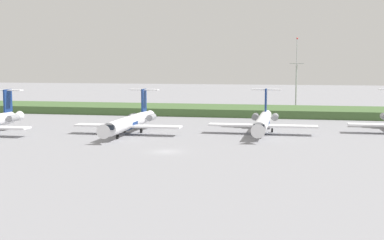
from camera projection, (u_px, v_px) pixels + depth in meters
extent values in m
plane|color=gray|center=(199.00, 129.00, 115.84)|extent=(500.00, 500.00, 0.00)
cube|color=#426033|center=(221.00, 110.00, 150.65)|extent=(320.00, 20.00, 2.19)
cone|color=white|center=(15.00, 117.00, 119.99)|extent=(2.30, 4.00, 2.29)
cube|color=white|center=(3.00, 128.00, 104.29)|extent=(11.00, 3.20, 0.36)
cube|color=navy|center=(8.00, 101.00, 116.63)|extent=(0.36, 3.20, 5.20)
cube|color=white|center=(8.00, 90.00, 116.66)|extent=(6.80, 1.80, 0.24)
cylinder|color=gray|center=(13.00, 118.00, 114.86)|extent=(1.50, 3.40, 1.50)
cylinder|color=white|center=(129.00, 122.00, 107.99)|extent=(2.70, 24.00, 2.70)
cone|color=white|center=(106.00, 131.00, 94.83)|extent=(2.70, 3.00, 2.70)
cone|color=white|center=(148.00, 116.00, 121.64)|extent=(2.30, 4.00, 2.29)
cube|color=black|center=(110.00, 127.00, 96.63)|extent=(2.02, 1.80, 0.90)
cylinder|color=navy|center=(129.00, 123.00, 108.00)|extent=(2.76, 3.60, 2.76)
cube|color=white|center=(101.00, 125.00, 108.22)|extent=(11.00, 3.20, 0.36)
cube|color=white|center=(155.00, 127.00, 105.94)|extent=(11.00, 3.20, 0.36)
cube|color=navy|center=(144.00, 100.00, 118.28)|extent=(0.36, 3.20, 5.20)
cube|color=white|center=(144.00, 90.00, 118.31)|extent=(6.80, 1.80, 0.24)
cylinder|color=gray|center=(132.00, 117.00, 117.37)|extent=(1.50, 3.40, 1.50)
cylinder|color=gray|center=(151.00, 117.00, 116.50)|extent=(1.50, 3.40, 1.50)
cylinder|color=gray|center=(117.00, 134.00, 100.89)|extent=(0.20, 0.20, 0.65)
cylinder|color=black|center=(117.00, 137.00, 100.95)|extent=(0.30, 0.90, 0.90)
cylinder|color=black|center=(124.00, 130.00, 110.91)|extent=(0.35, 0.90, 0.90)
cylinder|color=black|center=(141.00, 131.00, 110.18)|extent=(0.35, 0.90, 0.90)
cylinder|color=white|center=(263.00, 122.00, 108.71)|extent=(2.70, 24.00, 2.70)
cone|color=white|center=(258.00, 130.00, 95.55)|extent=(2.70, 3.00, 2.70)
cone|color=white|center=(266.00, 116.00, 122.36)|extent=(2.29, 4.00, 2.29)
cube|color=black|center=(259.00, 126.00, 97.35)|extent=(2.03, 1.80, 0.90)
cylinder|color=navy|center=(263.00, 123.00, 108.73)|extent=(2.76, 3.60, 2.76)
cube|color=white|center=(235.00, 125.00, 108.95)|extent=(11.00, 3.20, 0.36)
cube|color=white|center=(291.00, 126.00, 106.66)|extent=(11.00, 3.20, 0.36)
cube|color=navy|center=(266.00, 100.00, 119.00)|extent=(0.36, 3.20, 5.20)
cube|color=white|center=(266.00, 90.00, 119.03)|extent=(6.80, 1.80, 0.24)
cylinder|color=gray|center=(255.00, 117.00, 118.10)|extent=(1.50, 3.40, 1.50)
cylinder|color=gray|center=(275.00, 117.00, 117.23)|extent=(1.50, 3.40, 1.50)
cylinder|color=gray|center=(260.00, 134.00, 101.62)|extent=(0.20, 0.20, 0.65)
cylinder|color=black|center=(260.00, 136.00, 101.68)|extent=(0.30, 0.90, 0.90)
cylinder|color=black|center=(255.00, 130.00, 111.64)|extent=(0.35, 0.90, 0.90)
cylinder|color=black|center=(272.00, 130.00, 110.91)|extent=(0.35, 0.90, 0.90)
cube|color=white|center=(374.00, 125.00, 109.05)|extent=(11.00, 3.20, 0.36)
cylinder|color=gray|center=(384.00, 117.00, 118.20)|extent=(1.50, 3.40, 1.50)
cylinder|color=#B2B2B7|center=(296.00, 88.00, 157.20)|extent=(0.50, 0.50, 14.41)
cylinder|color=#B2B2B7|center=(297.00, 52.00, 155.98)|extent=(0.28, 0.28, 7.76)
cube|color=#B2B2B7|center=(297.00, 64.00, 156.36)|extent=(4.40, 0.20, 0.20)
sphere|color=red|center=(297.00, 38.00, 155.52)|extent=(0.50, 0.50, 0.50)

